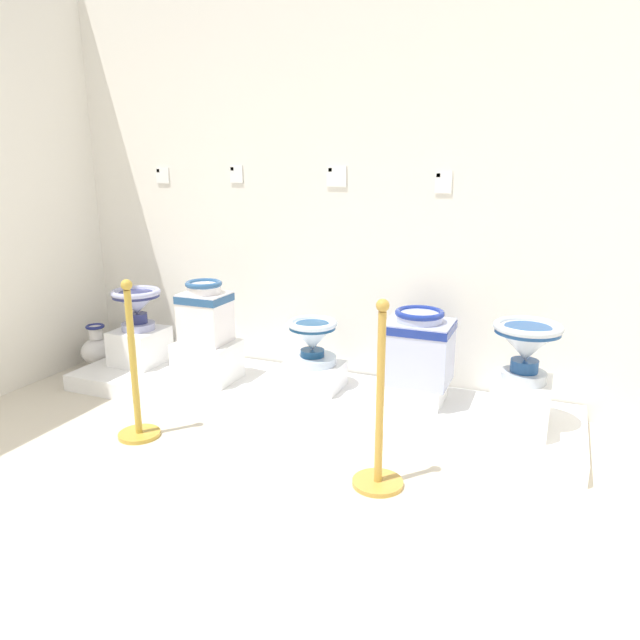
{
  "coord_description": "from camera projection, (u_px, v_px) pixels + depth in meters",
  "views": [
    {
      "loc": [
        3.5,
        -0.56,
        1.56
      ],
      "look_at": [
        2.12,
        2.74,
        0.6
      ],
      "focal_mm": 32.96,
      "sensor_mm": 36.0,
      "label": 1
    }
  ],
  "objects": [
    {
      "name": "decorative_vase_corner",
      "position": [
        97.0,
        350.0,
        4.6
      ],
      "size": [
        0.25,
        0.25,
        0.35
      ],
      "color": "navy",
      "rests_on": "ground_plane"
    },
    {
      "name": "info_placard_fourth",
      "position": [
        443.0,
        182.0,
        3.63
      ],
      "size": [
        0.1,
        0.01,
        0.14
      ],
      "color": "white"
    },
    {
      "name": "antique_toilet_broad_patterned",
      "position": [
        205.0,
        311.0,
        3.94
      ],
      "size": [
        0.31,
        0.26,
        0.42
      ],
      "color": "white",
      "rests_on": "plinth_block_broad_patterned"
    },
    {
      "name": "antique_toilet_pale_glazed",
      "position": [
        526.0,
        344.0,
        3.2
      ],
      "size": [
        0.37,
        0.37,
        0.34
      ],
      "color": "silver",
      "rests_on": "plinth_block_pale_glazed"
    },
    {
      "name": "antique_toilet_leftmost",
      "position": [
        312.0,
        338.0,
        3.82
      ],
      "size": [
        0.33,
        0.33,
        0.29
      ],
      "color": "silver",
      "rests_on": "plinth_block_leftmost"
    },
    {
      "name": "wall_back",
      "position": [
        334.0,
        175.0,
        3.93
      ],
      "size": [
        4.26,
        0.06,
        2.97
      ],
      "primitive_type": "cube",
      "color": "white",
      "rests_on": "ground_plane"
    },
    {
      "name": "ground_plane",
      "position": [
        129.0,
        571.0,
        2.34
      ],
      "size": [
        6.06,
        5.98,
        0.02
      ],
      "primitive_type": "cube",
      "color": "beige"
    },
    {
      "name": "plinth_block_pale_glazed",
      "position": [
        521.0,
        404.0,
        3.29
      ],
      "size": [
        0.3,
        0.4,
        0.27
      ],
      "primitive_type": "cube",
      "color": "white",
      "rests_on": "display_platform"
    },
    {
      "name": "stanchion_post_near_right",
      "position": [
        379.0,
        434.0,
        2.87
      ],
      "size": [
        0.26,
        0.26,
        0.96
      ],
      "color": "#BC9039",
      "rests_on": "ground_plane"
    },
    {
      "name": "stanchion_post_near_left",
      "position": [
        136.0,
        391.0,
        3.39
      ],
      "size": [
        0.24,
        0.24,
        0.94
      ],
      "color": "#B79333",
      "rests_on": "ground_plane"
    },
    {
      "name": "antique_toilet_tall_cobalt",
      "position": [
        418.0,
        345.0,
        3.59
      ],
      "size": [
        0.41,
        0.34,
        0.46
      ],
      "color": "#B0B9E1",
      "rests_on": "plinth_block_tall_cobalt"
    },
    {
      "name": "info_placard_second",
      "position": [
        236.0,
        174.0,
        4.17
      ],
      "size": [
        0.1,
        0.01,
        0.12
      ],
      "color": "white"
    },
    {
      "name": "antique_toilet_squat_floral",
      "position": [
        136.0,
        303.0,
        4.28
      ],
      "size": [
        0.36,
        0.36,
        0.3
      ],
      "color": "#A3A7D2",
      "rests_on": "plinth_block_squat_floral"
    },
    {
      "name": "plinth_block_broad_patterned",
      "position": [
        208.0,
        361.0,
        4.03
      ],
      "size": [
        0.4,
        0.33,
        0.27
      ],
      "primitive_type": "cube",
      "color": "white",
      "rests_on": "display_platform"
    },
    {
      "name": "display_platform",
      "position": [
        307.0,
        398.0,
        3.88
      ],
      "size": [
        3.4,
        0.83,
        0.12
      ],
      "primitive_type": "cube",
      "color": "white",
      "rests_on": "ground_plane"
    },
    {
      "name": "plinth_block_squat_floral",
      "position": [
        140.0,
        346.0,
        4.36
      ],
      "size": [
        0.33,
        0.36,
        0.26
      ],
      "primitive_type": "cube",
      "color": "white",
      "rests_on": "display_platform"
    },
    {
      "name": "info_placard_first",
      "position": [
        162.0,
        175.0,
        4.41
      ],
      "size": [
        0.11,
        0.01,
        0.12
      ],
      "color": "white"
    },
    {
      "name": "info_placard_third",
      "position": [
        336.0,
        176.0,
        3.89
      ],
      "size": [
        0.14,
        0.01,
        0.14
      ],
      "color": "white"
    },
    {
      "name": "plinth_block_leftmost",
      "position": [
        312.0,
        375.0,
        3.89
      ],
      "size": [
        0.39,
        0.31,
        0.17
      ],
      "primitive_type": "cube",
      "color": "white",
      "rests_on": "display_platform"
    },
    {
      "name": "plinth_block_tall_cobalt",
      "position": [
        416.0,
        391.0,
        3.67
      ],
      "size": [
        0.34,
        0.32,
        0.13
      ],
      "primitive_type": "cube",
      "color": "white",
      "rests_on": "display_platform"
    }
  ]
}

